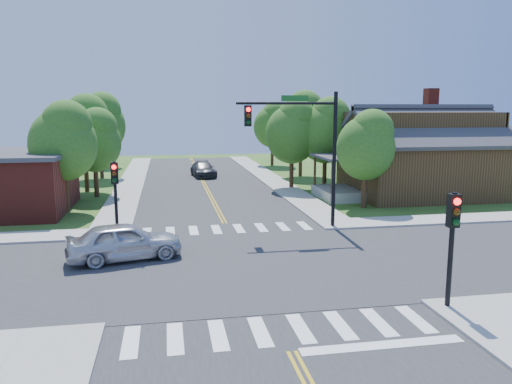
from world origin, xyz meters
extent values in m
plane|color=#31571B|center=(0.00, 0.00, 0.00)|extent=(100.00, 100.00, 0.00)
cube|color=#2D2D30|center=(0.00, 0.00, 0.02)|extent=(10.00, 90.00, 0.04)
cube|color=#2D2D30|center=(0.00, 0.00, 0.03)|extent=(90.00, 10.00, 0.04)
cube|color=#2D2D30|center=(0.00, 0.00, 0.00)|extent=(10.20, 10.20, 0.06)
cube|color=#9E9B93|center=(6.10, 25.00, 0.07)|extent=(2.20, 40.00, 0.14)
cube|color=#9E9B93|center=(-6.10, 25.00, 0.07)|extent=(2.20, 40.00, 0.14)
cube|color=white|center=(-4.20, 6.20, 0.05)|extent=(0.45, 2.00, 0.01)
cube|color=white|center=(-3.00, 6.20, 0.05)|extent=(0.45, 2.00, 0.01)
cube|color=white|center=(-1.80, 6.20, 0.05)|extent=(0.45, 2.00, 0.01)
cube|color=white|center=(-0.60, 6.20, 0.05)|extent=(0.45, 2.00, 0.01)
cube|color=white|center=(0.60, 6.20, 0.05)|extent=(0.45, 2.00, 0.01)
cube|color=white|center=(1.80, 6.20, 0.05)|extent=(0.45, 2.00, 0.01)
cube|color=white|center=(3.00, 6.20, 0.05)|extent=(0.45, 2.00, 0.01)
cube|color=white|center=(4.20, 6.20, 0.05)|extent=(0.45, 2.00, 0.01)
cube|color=white|center=(-4.20, -6.20, 0.05)|extent=(0.45, 2.00, 0.01)
cube|color=white|center=(-3.00, -6.20, 0.05)|extent=(0.45, 2.00, 0.01)
cube|color=white|center=(-1.80, -6.20, 0.05)|extent=(0.45, 2.00, 0.01)
cube|color=white|center=(-0.60, -6.20, 0.05)|extent=(0.45, 2.00, 0.01)
cube|color=white|center=(0.60, -6.20, 0.05)|extent=(0.45, 2.00, 0.01)
cube|color=white|center=(1.80, -6.20, 0.05)|extent=(0.45, 2.00, 0.01)
cube|color=white|center=(3.00, -6.20, 0.05)|extent=(0.45, 2.00, 0.01)
cube|color=white|center=(4.20, -6.20, 0.05)|extent=(0.45, 2.00, 0.01)
cube|color=gold|center=(-0.10, 26.25, 0.05)|extent=(0.10, 37.50, 0.01)
cube|color=gold|center=(0.10, 26.25, 0.05)|extent=(0.10, 37.50, 0.01)
cube|color=white|center=(2.50, -7.60, 0.00)|extent=(4.60, 0.45, 0.09)
cylinder|color=black|center=(5.60, 5.60, 3.60)|extent=(0.20, 0.20, 7.20)
cylinder|color=black|center=(3.00, 5.60, 6.60)|extent=(5.20, 0.14, 0.14)
cube|color=#19591E|center=(3.40, 5.55, 6.85)|extent=(1.40, 0.04, 0.30)
cube|color=black|center=(1.00, 5.60, 5.98)|extent=(0.34, 0.28, 1.05)
sphere|color=#FF0C0C|center=(1.00, 5.43, 6.29)|extent=(0.22, 0.22, 0.22)
sphere|color=#3F2605|center=(1.00, 5.43, 5.97)|extent=(0.22, 0.22, 0.22)
sphere|color=#05330F|center=(1.00, 5.43, 5.65)|extent=(0.22, 0.22, 0.22)
cylinder|color=black|center=(5.60, -5.60, 1.90)|extent=(0.16, 0.16, 3.80)
cube|color=black|center=(5.60, -5.60, 3.23)|extent=(0.34, 0.28, 1.05)
sphere|color=#FF0C0C|center=(5.60, -5.77, 3.54)|extent=(0.22, 0.22, 0.22)
sphere|color=#3F2605|center=(5.60, -5.77, 3.22)|extent=(0.22, 0.22, 0.22)
sphere|color=#05330F|center=(5.60, -5.77, 2.90)|extent=(0.22, 0.22, 0.22)
cylinder|color=black|center=(-5.60, 5.60, 1.90)|extent=(0.16, 0.16, 3.80)
cube|color=black|center=(-5.60, 5.60, 3.23)|extent=(0.34, 0.28, 1.05)
sphere|color=#FF0C0C|center=(-5.60, 5.43, 3.54)|extent=(0.22, 0.22, 0.22)
sphere|color=#3F2605|center=(-5.60, 5.43, 3.22)|extent=(0.22, 0.22, 0.22)
sphere|color=#05330F|center=(-5.60, 5.43, 2.90)|extent=(0.22, 0.22, 0.22)
cube|color=#362512|center=(15.20, 14.20, 2.00)|extent=(10.00, 8.00, 4.00)
cube|color=#9E9B93|center=(8.90, 14.20, 0.35)|extent=(2.60, 4.50, 0.70)
cylinder|color=#362512|center=(7.80, 12.20, 1.60)|extent=(0.18, 0.18, 2.50)
cylinder|color=#362512|center=(7.80, 16.20, 1.60)|extent=(0.18, 0.18, 2.50)
cube|color=#38383D|center=(8.90, 14.20, 2.95)|extent=(2.80, 4.80, 0.18)
cube|color=maroon|center=(17.70, 17.70, 3.55)|extent=(0.90, 0.90, 7.11)
cylinder|color=#382314|center=(9.39, 10.55, 1.18)|extent=(0.34, 0.34, 2.36)
ellipsoid|color=#2D591A|center=(9.39, 10.55, 3.85)|extent=(3.72, 3.54, 4.10)
sphere|color=#2D591A|center=(9.69, 10.35, 4.96)|extent=(2.73, 2.73, 2.73)
cylinder|color=#382314|center=(9.22, 18.24, 1.36)|extent=(0.34, 0.34, 2.71)
ellipsoid|color=#2D591A|center=(9.22, 18.24, 4.42)|extent=(4.28, 4.07, 4.71)
sphere|color=#2D591A|center=(9.52, 18.04, 5.71)|extent=(3.14, 3.14, 3.14)
cylinder|color=#382314|center=(9.40, 26.12, 1.50)|extent=(0.34, 0.34, 3.00)
ellipsoid|color=#2D591A|center=(9.40, 26.12, 4.90)|extent=(4.74, 4.50, 5.21)
sphere|color=#2D591A|center=(9.70, 25.92, 6.32)|extent=(3.48, 3.48, 3.48)
cylinder|color=#382314|center=(8.63, 35.34, 1.32)|extent=(0.34, 0.34, 2.65)
ellipsoid|color=#2D591A|center=(8.63, 35.34, 4.32)|extent=(4.18, 3.97, 4.60)
sphere|color=#2D591A|center=(8.93, 35.14, 5.58)|extent=(3.07, 3.07, 3.07)
cylinder|color=#382314|center=(-9.23, 12.58, 1.28)|extent=(0.34, 0.34, 2.56)
ellipsoid|color=#2D591A|center=(-9.23, 12.58, 4.18)|extent=(4.04, 3.84, 4.45)
sphere|color=#2D591A|center=(-8.93, 12.38, 5.39)|extent=(2.96, 2.96, 2.96)
cylinder|color=#382314|center=(-9.17, 20.32, 1.39)|extent=(0.34, 0.34, 2.78)
ellipsoid|color=#2D591A|center=(-9.17, 20.32, 4.54)|extent=(4.39, 4.17, 4.83)
sphere|color=#2D591A|center=(-8.87, 20.12, 5.86)|extent=(3.22, 3.22, 3.22)
cylinder|color=#382314|center=(-8.96, 27.86, 1.46)|extent=(0.34, 0.34, 2.92)
ellipsoid|color=#2D591A|center=(-8.96, 27.86, 4.77)|extent=(4.61, 4.38, 5.08)
sphere|color=#2D591A|center=(-8.66, 27.66, 6.15)|extent=(3.38, 3.38, 3.38)
cylinder|color=#382314|center=(-9.40, 36.99, 1.13)|extent=(0.34, 0.34, 2.27)
ellipsoid|color=#2D591A|center=(-9.40, 36.99, 3.70)|extent=(3.58, 3.40, 3.94)
sphere|color=#2D591A|center=(-9.10, 36.79, 4.78)|extent=(2.63, 2.63, 2.63)
cylinder|color=#382314|center=(6.68, 18.87, 1.33)|extent=(0.34, 0.34, 2.65)
ellipsoid|color=#2D591A|center=(6.68, 18.87, 4.33)|extent=(4.19, 3.98, 4.61)
sphere|color=#2D591A|center=(6.98, 18.67, 5.58)|extent=(3.07, 3.07, 3.07)
cylinder|color=#382314|center=(-8.12, 17.72, 1.20)|extent=(0.34, 0.34, 2.40)
ellipsoid|color=#2D591A|center=(-8.12, 17.72, 3.92)|extent=(3.79, 3.60, 4.17)
sphere|color=#2D591A|center=(-7.82, 17.52, 5.05)|extent=(2.78, 2.78, 2.78)
imported|color=silver|center=(-4.92, 1.58, 0.81)|extent=(3.98, 5.56, 1.61)
imported|color=#2E3033|center=(0.28, 27.07, 0.69)|extent=(2.90, 5.14, 1.38)
camera|label=1|loc=(-3.09, -19.36, 6.34)|focal=35.00mm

